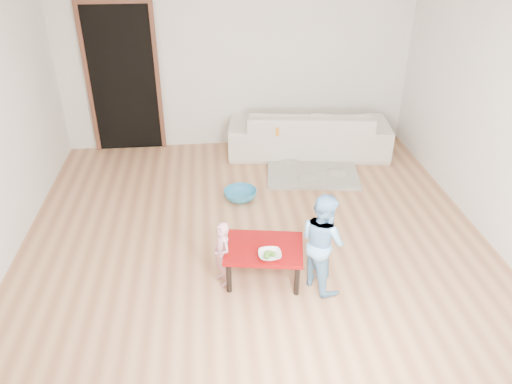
{
  "coord_description": "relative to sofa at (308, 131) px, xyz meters",
  "views": [
    {
      "loc": [
        -0.44,
        -4.52,
        3.13
      ],
      "look_at": [
        0.0,
        -0.2,
        0.65
      ],
      "focal_mm": 35.0,
      "sensor_mm": 36.0,
      "label": 1
    }
  ],
  "objects": [
    {
      "name": "floor",
      "position": [
        -0.99,
        -2.05,
        -0.33
      ],
      "size": [
        5.0,
        5.0,
        0.01
      ],
      "primitive_type": "cube",
      "color": "#9F6644",
      "rests_on": "ground"
    },
    {
      "name": "back_wall",
      "position": [
        -0.99,
        0.45,
        0.97
      ],
      "size": [
        5.0,
        0.02,
        2.6
      ],
      "primitive_type": "cube",
      "color": "white",
      "rests_on": "floor"
    },
    {
      "name": "right_wall",
      "position": [
        1.51,
        -2.05,
        0.97
      ],
      "size": [
        0.02,
        5.0,
        2.6
      ],
      "primitive_type": "cube",
      "color": "white",
      "rests_on": "floor"
    },
    {
      "name": "doorway",
      "position": [
        -2.59,
        0.43,
        0.69
      ],
      "size": [
        1.02,
        0.08,
        2.11
      ],
      "primitive_type": null,
      "color": "brown",
      "rests_on": "back_wall"
    },
    {
      "name": "sofa",
      "position": [
        0.0,
        0.0,
        0.0
      ],
      "size": [
        2.37,
        1.16,
        0.66
      ],
      "primitive_type": "imported",
      "rotation": [
        0.0,
        0.0,
        3.02
      ],
      "color": "beige",
      "rests_on": "floor"
    },
    {
      "name": "cushion",
      "position": [
        -0.33,
        -0.15,
        0.17
      ],
      "size": [
        0.52,
        0.48,
        0.12
      ],
      "primitive_type": "cube",
      "rotation": [
        0.0,
        0.0,
        0.16
      ],
      "color": "orange",
      "rests_on": "sofa"
    },
    {
      "name": "red_table",
      "position": [
        -0.97,
        -2.79,
        -0.15
      ],
      "size": [
        0.81,
        0.66,
        0.36
      ],
      "primitive_type": null,
      "rotation": [
        0.0,
        0.0,
        -0.16
      ],
      "color": "maroon",
      "rests_on": "floor"
    },
    {
      "name": "bowl",
      "position": [
        -0.93,
        -2.96,
        0.06
      ],
      "size": [
        0.21,
        0.21,
        0.05
      ],
      "primitive_type": "imported",
      "color": "white",
      "rests_on": "red_table"
    },
    {
      "name": "broccoli",
      "position": [
        -0.93,
        -2.96,
        0.06
      ],
      "size": [
        0.12,
        0.12,
        0.06
      ],
      "primitive_type": null,
      "color": "#2D5919",
      "rests_on": "red_table"
    },
    {
      "name": "child_pink",
      "position": [
        -1.36,
        -2.82,
        -0.0
      ],
      "size": [
        0.24,
        0.28,
        0.66
      ],
      "primitive_type": "imported",
      "rotation": [
        0.0,
        0.0,
        -1.17
      ],
      "color": "pink",
      "rests_on": "floor"
    },
    {
      "name": "child_blue",
      "position": [
        -0.45,
        -2.94,
        0.16
      ],
      "size": [
        0.55,
        0.59,
        0.98
      ],
      "primitive_type": "imported",
      "rotation": [
        0.0,
        0.0,
        2.04
      ],
      "color": "#65BBEB",
      "rests_on": "floor"
    },
    {
      "name": "basin",
      "position": [
        -1.08,
        -1.28,
        -0.27
      ],
      "size": [
        0.4,
        0.4,
        0.13
      ],
      "primitive_type": "imported",
      "color": "teal",
      "rests_on": "floor"
    },
    {
      "name": "blanket",
      "position": [
        -0.07,
        -0.66,
        -0.3
      ],
      "size": [
        1.31,
        1.14,
        0.06
      ],
      "primitive_type": null,
      "rotation": [
        0.0,
        0.0,
        -0.13
      ],
      "color": "#B0AB9B",
      "rests_on": "floor"
    }
  ]
}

